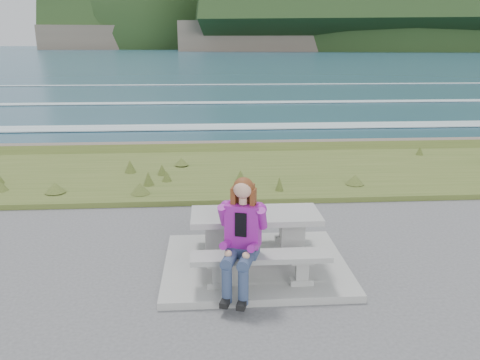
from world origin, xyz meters
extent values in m
cube|color=gray|center=(0.00, 0.00, 0.05)|extent=(2.60, 2.10, 0.10)
cube|color=gray|center=(-0.54, 0.00, 0.14)|extent=(0.62, 0.12, 0.08)
cube|color=gray|center=(-0.54, 0.00, 0.44)|extent=(0.34, 0.09, 0.51)
cube|color=gray|center=(-0.54, 0.00, 0.73)|extent=(0.62, 0.12, 0.08)
cube|color=gray|center=(0.54, 0.00, 0.14)|extent=(0.62, 0.12, 0.08)
cube|color=gray|center=(0.54, 0.00, 0.44)|extent=(0.34, 0.09, 0.51)
cube|color=gray|center=(0.54, 0.00, 0.73)|extent=(0.62, 0.12, 0.08)
cube|color=gray|center=(0.00, 0.00, 0.81)|extent=(1.80, 0.75, 0.08)
cube|color=gray|center=(-0.54, -0.70, 0.14)|extent=(0.30, 0.12, 0.08)
cube|color=gray|center=(-0.54, -0.70, 0.29)|extent=(0.17, 0.09, 0.22)
cube|color=gray|center=(-0.54, -0.70, 0.44)|extent=(0.30, 0.12, 0.08)
cube|color=gray|center=(0.54, -0.70, 0.14)|extent=(0.30, 0.12, 0.08)
cube|color=gray|center=(0.54, -0.70, 0.29)|extent=(0.17, 0.09, 0.22)
cube|color=gray|center=(0.54, -0.70, 0.44)|extent=(0.30, 0.12, 0.08)
cube|color=gray|center=(0.00, -0.70, 0.52)|extent=(1.80, 0.35, 0.07)
cube|color=gray|center=(-0.54, 0.70, 0.14)|extent=(0.30, 0.12, 0.08)
cube|color=gray|center=(-0.54, 0.70, 0.29)|extent=(0.17, 0.09, 0.22)
cube|color=gray|center=(-0.54, 0.70, 0.44)|extent=(0.30, 0.12, 0.08)
cube|color=gray|center=(0.54, 0.70, 0.14)|extent=(0.30, 0.12, 0.08)
cube|color=gray|center=(0.54, 0.70, 0.29)|extent=(0.17, 0.09, 0.22)
cube|color=gray|center=(0.54, 0.70, 0.44)|extent=(0.30, 0.12, 0.08)
cube|color=gray|center=(0.00, 0.70, 0.52)|extent=(1.80, 0.35, 0.07)
cube|color=#40521E|center=(0.00, 5.00, 0.00)|extent=(160.00, 4.50, 0.22)
cube|color=brown|center=(0.00, 7.90, 0.00)|extent=(160.00, 0.80, 2.20)
plane|color=navy|center=(0.00, 430.00, -1.80)|extent=(1600.00, 1600.00, 0.00)
cube|color=white|center=(0.00, 14.00, -1.74)|extent=(220.00, 3.00, 0.06)
cube|color=white|center=(0.00, 22.00, -1.74)|extent=(220.00, 2.00, 0.06)
cube|color=white|center=(0.00, 34.00, -1.74)|extent=(220.00, 1.40, 0.06)
cube|color=white|center=(0.00, 52.00, -1.74)|extent=(220.00, 1.00, 0.06)
cube|color=brown|center=(130.00, 330.00, 7.20)|extent=(296.14, 193.70, 18.00)
ellipsoid|color=black|center=(130.00, 330.00, 10.20)|extent=(311.77, 210.10, 203.96)
cube|color=brown|center=(-40.00, 440.00, 7.20)|extent=(201.55, 149.04, 18.00)
ellipsoid|color=black|center=(-40.00, 440.00, 10.20)|extent=(211.86, 162.91, 131.98)
cube|color=navy|center=(-0.30, -0.91, 0.39)|extent=(0.59, 0.82, 0.57)
cube|color=#961999|center=(-0.22, -0.68, 0.95)|extent=(0.48, 0.36, 0.55)
sphere|color=#DBA789|center=(-0.23, -0.70, 1.43)|extent=(0.23, 0.23, 0.23)
sphere|color=#5C3415|center=(-0.22, -0.68, 1.44)|extent=(0.26, 0.26, 0.26)
camera|label=1|loc=(-0.64, -6.11, 3.13)|focal=35.00mm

